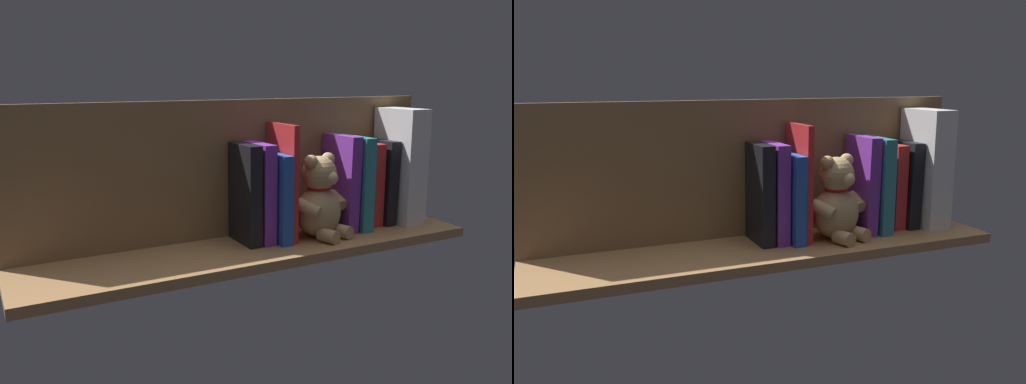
# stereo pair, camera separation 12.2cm
# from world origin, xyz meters

# --- Properties ---
(ground_plane) EXTENTS (1.06, 0.24, 0.02)m
(ground_plane) POSITION_xyz_m (0.00, 0.00, -0.01)
(ground_plane) COLOR #A87A4C
(shelf_back_panel) EXTENTS (1.06, 0.02, 0.32)m
(shelf_back_panel) POSITION_xyz_m (0.00, -0.10, 0.16)
(shelf_back_panel) COLOR olive
(shelf_back_panel) RESTS_ON ground_plane
(dictionary_thick_white) EXTENTS (0.06, 0.14, 0.30)m
(dictionary_thick_white) POSITION_xyz_m (-0.43, -0.01, 0.15)
(dictionary_thick_white) COLOR white
(dictionary_thick_white) RESTS_ON ground_plane
(book_0) EXTENTS (0.04, 0.11, 0.22)m
(book_0) POSITION_xyz_m (-0.38, -0.03, 0.11)
(book_0) COLOR black
(book_0) RESTS_ON ground_plane
(book_1) EXTENTS (0.03, 0.10, 0.21)m
(book_1) POSITION_xyz_m (-0.34, -0.04, 0.11)
(book_1) COLOR red
(book_1) RESTS_ON ground_plane
(book_2) EXTENTS (0.02, 0.11, 0.18)m
(book_2) POSITION_xyz_m (-0.31, -0.03, 0.09)
(book_2) COLOR purple
(book_2) RESTS_ON ground_plane
(book_3) EXTENTS (0.03, 0.13, 0.23)m
(book_3) POSITION_xyz_m (-0.28, -0.02, 0.12)
(book_3) COLOR teal
(book_3) RESTS_ON ground_plane
(book_4) EXTENTS (0.03, 0.12, 0.24)m
(book_4) POSITION_xyz_m (-0.25, -0.02, 0.12)
(book_4) COLOR purple
(book_4) RESTS_ON ground_plane
(teddy_bear) EXTENTS (0.15, 0.15, 0.20)m
(teddy_bear) POSITION_xyz_m (-0.16, 0.01, 0.09)
(teddy_bear) COLOR tan
(teddy_bear) RESTS_ON ground_plane
(book_5) EXTENTS (0.01, 0.13, 0.27)m
(book_5) POSITION_xyz_m (-0.08, -0.02, 0.13)
(book_5) COLOR red
(book_5) RESTS_ON ground_plane
(book_6) EXTENTS (0.03, 0.13, 0.20)m
(book_6) POSITION_xyz_m (-0.06, -0.02, 0.10)
(book_6) COLOR blue
(book_6) RESTS_ON ground_plane
(book_7) EXTENTS (0.03, 0.12, 0.23)m
(book_7) POSITION_xyz_m (-0.02, -0.03, 0.11)
(book_7) COLOR purple
(book_7) RESTS_ON ground_plane
(book_8) EXTENTS (0.03, 0.11, 0.23)m
(book_8) POSITION_xyz_m (0.01, -0.03, 0.11)
(book_8) COLOR black
(book_8) RESTS_ON ground_plane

